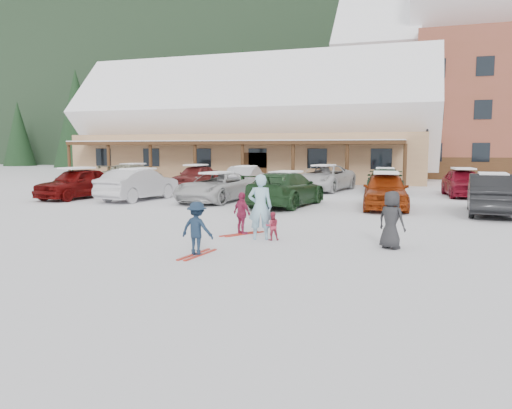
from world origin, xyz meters
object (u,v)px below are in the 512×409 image
(day_lodge, at_px, (251,131))
(parked_car_10, at_px, (323,178))
(parked_car_5, at_px, (492,194))
(child_magenta, at_px, (242,213))
(parked_car_9, at_px, (246,178))
(parked_car_11, at_px, (385,180))
(parked_car_12, at_px, (463,182))
(parked_car_7, at_px, (134,175))
(adult_skier, at_px, (260,207))
(parked_car_4, at_px, (385,191))
(parked_car_2, at_px, (217,187))
(parked_car_3, at_px, (286,189))
(lamp_post, at_px, (427,128))
(bystander_dark, at_px, (391,220))
(parked_car_8, at_px, (196,176))
(toddler_red, at_px, (272,226))
(parked_car_1, at_px, (139,184))
(child_navy, at_px, (197,228))
(parked_car_0, at_px, (77,183))

(day_lodge, relative_size, parked_car_10, 5.29)
(day_lodge, xyz_separation_m, parked_car_5, (16.15, -18.93, -3.16))
(child_magenta, relative_size, parked_car_9, 0.28)
(parked_car_11, xyz_separation_m, parked_car_12, (4.04, -1.12, 0.04))
(parked_car_5, bearing_deg, parked_car_12, -82.52)
(parked_car_9, distance_m, parked_car_10, 4.61)
(parked_car_7, bearing_deg, parked_car_11, -177.38)
(parked_car_11, bearing_deg, parked_car_5, 113.63)
(parked_car_10, xyz_separation_m, parked_car_11, (3.54, -0.08, -0.07))
(adult_skier, xyz_separation_m, parked_car_4, (2.82, 8.40, -0.15))
(parked_car_2, bearing_deg, parked_car_7, 149.62)
(parked_car_3, xyz_separation_m, parked_car_10, (0.09, 8.31, 0.01))
(lamp_post, relative_size, parked_car_9, 1.57)
(bystander_dark, bearing_deg, child_magenta, 17.14)
(parked_car_10, bearing_deg, lamp_post, 61.80)
(parked_car_3, bearing_deg, parked_car_4, -166.49)
(parked_car_3, distance_m, parked_car_10, 8.31)
(parked_car_9, bearing_deg, parked_car_8, -15.75)
(toddler_red, relative_size, parked_car_3, 0.15)
(toddler_red, height_order, parked_car_4, parked_car_4)
(bystander_dark, distance_m, parked_car_8, 20.74)
(parked_car_2, bearing_deg, parked_car_11, 53.40)
(child_magenta, height_order, parked_car_3, parked_car_3)
(toddler_red, height_order, bystander_dark, bystander_dark)
(adult_skier, height_order, bystander_dark, adult_skier)
(parked_car_2, distance_m, parked_car_3, 3.67)
(parked_car_1, distance_m, parked_car_5, 15.66)
(parked_car_9, bearing_deg, parked_car_11, -177.18)
(child_magenta, bearing_deg, lamp_post, -69.77)
(child_magenta, bearing_deg, child_navy, 122.34)
(toddler_red, height_order, child_magenta, child_magenta)
(day_lodge, bearing_deg, parked_car_8, -90.40)
(parked_car_8, bearing_deg, parked_car_11, 3.23)
(parked_car_0, bearing_deg, parked_car_12, 28.29)
(parked_car_2, bearing_deg, parked_car_10, 71.45)
(parked_car_4, xyz_separation_m, parked_car_9, (-8.57, 6.84, -0.04))
(parked_car_5, distance_m, parked_car_11, 9.55)
(parked_car_2, distance_m, parked_car_8, 8.53)
(bystander_dark, height_order, parked_car_1, parked_car_1)
(adult_skier, relative_size, parked_car_1, 0.39)
(bystander_dark, xyz_separation_m, parked_car_7, (-17.21, 15.73, 0.02))
(parked_car_0, xyz_separation_m, parked_car_8, (2.77, 8.07, -0.04))
(bystander_dark, height_order, parked_car_12, parked_car_12)
(parked_car_3, bearing_deg, parked_car_0, 7.89)
(toddler_red, distance_m, child_navy, 2.68)
(child_magenta, relative_size, parked_car_1, 0.27)
(parked_car_0, bearing_deg, parked_car_10, 44.56)
(parked_car_1, relative_size, parked_car_9, 1.06)
(parked_car_7, xyz_separation_m, parked_car_10, (12.43, 0.75, 0.01))
(parked_car_1, bearing_deg, day_lodge, -81.36)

